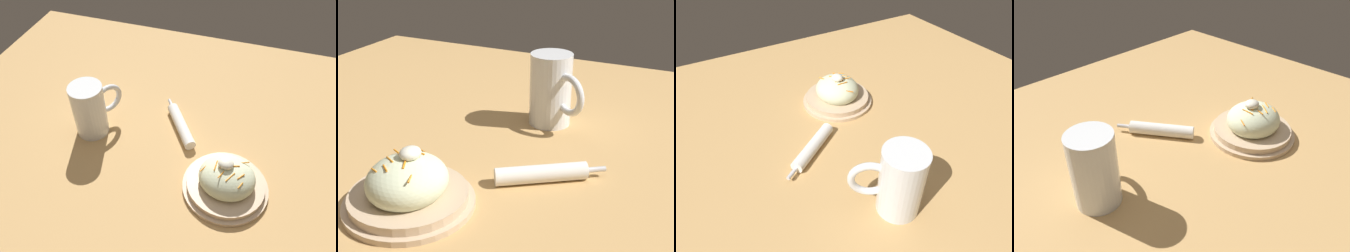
# 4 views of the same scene
# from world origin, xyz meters

# --- Properties ---
(ground_plane) EXTENTS (1.43, 1.43, 0.00)m
(ground_plane) POSITION_xyz_m (0.00, 0.00, 0.00)
(ground_plane) COLOR tan
(salad_plate) EXTENTS (0.22, 0.22, 0.10)m
(salad_plate) POSITION_xyz_m (-0.20, -0.02, 0.03)
(salad_plate) COLOR #D1B28E
(salad_plate) RESTS_ON ground_plane
(beer_mug) EXTENTS (0.11, 0.14, 0.16)m
(beer_mug) POSITION_xyz_m (0.21, -0.11, 0.07)
(beer_mug) COLOR white
(beer_mug) RESTS_ON ground_plane
(napkin_roll) EXTENTS (0.13, 0.18, 0.03)m
(napkin_roll) POSITION_xyz_m (-0.04, -0.19, 0.02)
(napkin_roll) COLOR white
(napkin_roll) RESTS_ON ground_plane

